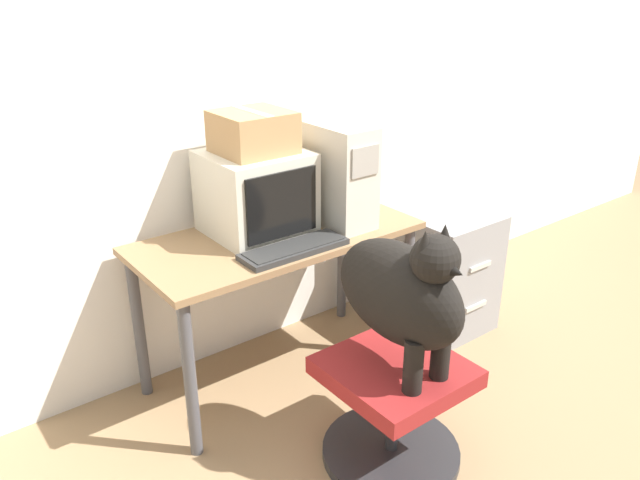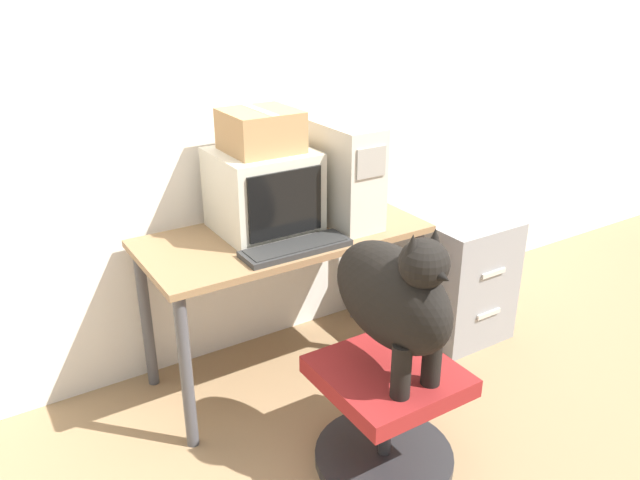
% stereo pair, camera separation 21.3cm
% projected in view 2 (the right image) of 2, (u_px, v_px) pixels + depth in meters
% --- Properties ---
extents(ground_plane, '(12.00, 12.00, 0.00)m').
position_uv_depth(ground_plane, '(319.00, 402.00, 2.83)').
color(ground_plane, '#937551').
extents(wall_back, '(8.00, 0.05, 2.60)m').
position_uv_depth(wall_back, '(241.00, 91.00, 2.83)').
color(wall_back, white).
rests_on(wall_back, ground_plane).
extents(desk, '(1.27, 0.60, 0.73)m').
position_uv_depth(desk, '(284.00, 253.00, 2.81)').
color(desk, olive).
rests_on(desk, ground_plane).
extents(crt_monitor, '(0.42, 0.41, 0.36)m').
position_uv_depth(crt_monitor, '(263.00, 191.00, 2.74)').
color(crt_monitor, beige).
rests_on(crt_monitor, desk).
extents(pc_tower, '(0.20, 0.51, 0.46)m').
position_uv_depth(pc_tower, '(337.00, 171.00, 2.84)').
color(pc_tower, beige).
rests_on(pc_tower, desk).
extents(keyboard, '(0.47, 0.16, 0.03)m').
position_uv_depth(keyboard, '(296.00, 248.00, 2.59)').
color(keyboard, '#2D2D2D').
rests_on(keyboard, desk).
extents(computer_mouse, '(0.07, 0.04, 0.03)m').
position_uv_depth(computer_mouse, '(356.00, 234.00, 2.72)').
color(computer_mouse, silver).
rests_on(computer_mouse, desk).
extents(office_chair, '(0.55, 0.55, 0.44)m').
position_uv_depth(office_chair, '(386.00, 411.00, 2.40)').
color(office_chair, '#262628').
rests_on(office_chair, ground_plane).
extents(dog, '(0.25, 0.58, 0.60)m').
position_uv_depth(dog, '(395.00, 295.00, 2.19)').
color(dog, black).
rests_on(dog, office_chair).
extents(filing_cabinet, '(0.44, 0.60, 0.65)m').
position_uv_depth(filing_cabinet, '(449.00, 271.00, 3.33)').
color(filing_cabinet, gray).
rests_on(filing_cabinet, ground_plane).
extents(cardboard_box, '(0.30, 0.29, 0.18)m').
position_uv_depth(cardboard_box, '(261.00, 131.00, 2.64)').
color(cardboard_box, '#A87F51').
rests_on(cardboard_box, crt_monitor).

